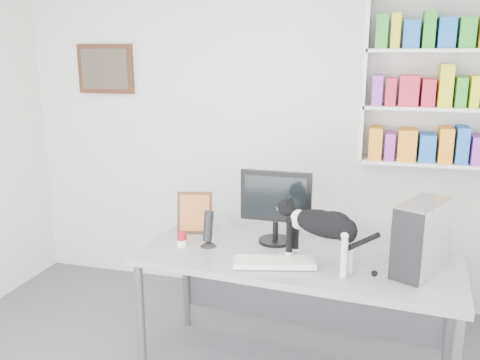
# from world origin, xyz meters

# --- Properties ---
(room) EXTENTS (4.01, 4.01, 2.70)m
(room) POSITION_xyz_m (0.00, 0.00, 1.35)
(room) COLOR #545459
(room) RESTS_ON ground
(bookshelf) EXTENTS (1.03, 0.28, 1.24)m
(bookshelf) POSITION_xyz_m (1.40, 1.85, 1.85)
(bookshelf) COLOR silver
(bookshelf) RESTS_ON room
(wall_art) EXTENTS (0.52, 0.04, 0.42)m
(wall_art) POSITION_xyz_m (-1.30, 1.97, 1.90)
(wall_art) COLOR #4E2819
(wall_art) RESTS_ON room
(desk) EXTENTS (2.01, 0.92, 0.81)m
(desk) POSITION_xyz_m (0.59, 0.83, 0.41)
(desk) COLOR gray
(desk) RESTS_ON room
(monitor) EXTENTS (0.46, 0.22, 0.49)m
(monitor) POSITION_xyz_m (0.41, 1.05, 1.06)
(monitor) COLOR black
(monitor) RESTS_ON desk
(keyboard) EXTENTS (0.51, 0.30, 0.04)m
(keyboard) POSITION_xyz_m (0.48, 0.69, 0.83)
(keyboard) COLOR beige
(keyboard) RESTS_ON desk
(pc_tower) EXTENTS (0.35, 0.46, 0.42)m
(pc_tower) POSITION_xyz_m (1.30, 0.81, 1.02)
(pc_tower) COLOR #B5B6BA
(pc_tower) RESTS_ON desk
(speaker) EXTENTS (0.13, 0.13, 0.25)m
(speaker) POSITION_xyz_m (0.01, 0.87, 0.94)
(speaker) COLOR black
(speaker) RESTS_ON desk
(leaning_print) EXTENTS (0.26, 0.15, 0.30)m
(leaning_print) POSITION_xyz_m (-0.17, 1.10, 0.96)
(leaning_print) COLOR #4E2819
(leaning_print) RESTS_ON desk
(soup_can) EXTENTS (0.07, 0.07, 0.09)m
(soup_can) POSITION_xyz_m (-0.16, 0.81, 0.86)
(soup_can) COLOR #A30E1E
(soup_can) RESTS_ON desk
(cat) EXTENTS (0.61, 0.39, 0.37)m
(cat) POSITION_xyz_m (0.75, 0.72, 1.00)
(cat) COLOR black
(cat) RESTS_ON desk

